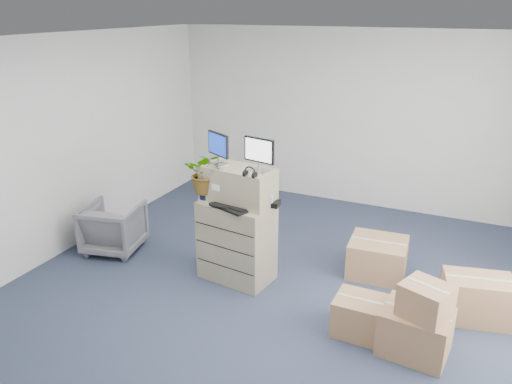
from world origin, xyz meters
TOP-DOWN VIEW (x-y plane):
  - ground at (0.00, 0.00)m, footprint 7.00×7.00m
  - wall_back at (0.00, 3.51)m, footprint 6.00×0.02m
  - filing_cabinet_lower at (-0.57, 0.49)m, footprint 0.89×0.61m
  - filing_cabinet_upper at (-0.57, 0.53)m, footprint 0.88×0.52m
  - monitor_left at (-0.82, 0.55)m, footprint 0.35×0.22m
  - monitor_right at (-0.30, 0.51)m, footprint 0.38×0.18m
  - headphones at (-0.32, 0.32)m, footprint 0.14×0.03m
  - keyboard at (-0.57, 0.32)m, footprint 0.53×0.35m
  - mouse at (-0.23, 0.31)m, footprint 0.10×0.08m
  - water_bottle at (-0.52, 0.52)m, footprint 0.06×0.06m
  - phone_dock at (-0.62, 0.55)m, footprint 0.06×0.05m
  - external_drive at (-0.18, 0.58)m, footprint 0.22×0.17m
  - tissue_box at (-0.25, 0.54)m, footprint 0.23×0.14m
  - potted_plant at (-0.94, 0.45)m, footprint 0.59×0.62m
  - office_chair at (-2.40, 0.45)m, footprint 0.82×0.79m
  - cardboard_boxes at (1.43, 0.55)m, footprint 1.86×1.96m

SIDE VIEW (x-z plane):
  - ground at x=0.00m, z-range 0.00..0.00m
  - cardboard_boxes at x=1.43m, z-range -0.13..0.64m
  - office_chair at x=-2.40m, z-range 0.00..0.72m
  - filing_cabinet_lower at x=-0.57m, z-range 0.00..0.97m
  - keyboard at x=-0.57m, z-range 0.97..1.00m
  - mouse at x=-0.23m, z-range 0.97..1.01m
  - external_drive at x=-0.18m, z-range 0.97..1.03m
  - phone_dock at x=-0.62m, z-range 0.95..1.08m
  - tissue_box at x=-0.25m, z-range 1.03..1.12m
  - water_bottle at x=-0.52m, z-range 0.97..1.19m
  - filing_cabinet_upper at x=-0.57m, z-range 0.97..1.39m
  - potted_plant at x=-0.94m, z-range 1.01..1.48m
  - wall_back at x=0.00m, z-range 0.00..2.80m
  - headphones at x=-0.32m, z-range 1.36..1.50m
  - monitor_left at x=-0.82m, z-range 1.41..1.79m
  - monitor_right at x=-0.30m, z-range 1.41..1.79m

